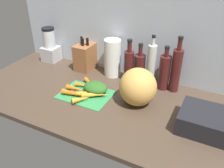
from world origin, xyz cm
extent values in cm
cube|color=#47382B|center=(0.00, 0.00, -1.50)|extent=(170.00, 80.00, 3.00)
cube|color=#ADB7C1|center=(0.00, 38.50, 30.00)|extent=(170.00, 3.00, 60.00)
cube|color=#338C4C|center=(-7.47, -2.33, 0.40)|extent=(32.47, 24.41, 0.80)
cone|color=orange|center=(-15.20, -2.39, 2.48)|extent=(12.92, 4.08, 3.36)
cone|color=orange|center=(-5.01, -2.12, 2.20)|extent=(15.03, 11.91, 2.80)
cone|color=orange|center=(-0.39, -3.05, 2.57)|extent=(16.37, 11.19, 3.53)
cone|color=#B2264C|center=(-3.38, 6.21, 1.80)|extent=(11.91, 5.38, 2.00)
cone|color=orange|center=(-12.15, -7.72, 2.54)|extent=(17.76, 5.37, 3.49)
cone|color=orange|center=(-5.40, -11.10, 2.59)|extent=(9.91, 10.76, 3.58)
cone|color=orange|center=(-12.86, 3.89, 2.10)|extent=(12.34, 4.13, 2.61)
cone|color=orange|center=(-10.03, 7.51, 2.22)|extent=(14.34, 11.15, 2.85)
cone|color=red|center=(-9.87, -4.87, 2.00)|extent=(12.52, 5.12, 2.41)
cone|color=#B2264C|center=(-4.83, 3.37, 2.13)|extent=(10.67, 4.22, 2.66)
ellipsoid|color=#2D6023|center=(-2.74, 2.25, 4.20)|extent=(16.07, 12.36, 6.80)
ellipsoid|color=gold|center=(25.21, 3.80, 11.45)|extent=(22.14, 21.66, 22.91)
cube|color=brown|center=(-27.11, 29.69, 9.79)|extent=(11.97, 17.05, 19.58)
cylinder|color=black|center=(-29.90, 30.14, 22.33)|extent=(1.79, 1.79, 5.50)
cylinder|color=black|center=(-27.11, 27.14, 22.33)|extent=(2.10, 2.10, 5.50)
cylinder|color=black|center=(-24.32, 29.17, 22.33)|extent=(1.98, 1.98, 5.50)
cube|color=#B2B2B7|center=(-60.52, 29.93, 5.74)|extent=(12.69, 12.69, 11.49)
cylinder|color=silver|center=(-60.52, 29.93, 18.56)|extent=(9.52, 9.52, 14.14)
cylinder|color=black|center=(-60.52, 29.93, 26.53)|extent=(9.71, 9.71, 1.80)
cylinder|color=white|center=(-4.22, 29.50, 13.51)|extent=(11.70, 11.70, 27.01)
cylinder|color=#471919|center=(9.72, 26.55, 10.98)|extent=(6.70, 6.70, 21.97)
cylinder|color=#471919|center=(9.72, 26.55, 25.46)|extent=(2.96, 2.96, 6.99)
cylinder|color=black|center=(9.72, 26.55, 29.76)|extent=(3.40, 3.40, 1.60)
cylinder|color=#471919|center=(16.93, 27.97, 10.12)|extent=(7.49, 7.49, 20.24)
cylinder|color=#471919|center=(16.93, 27.97, 23.58)|extent=(2.70, 2.70, 6.70)
cylinder|color=black|center=(16.93, 27.97, 27.73)|extent=(3.11, 3.11, 1.60)
cylinder|color=silver|center=(25.02, 27.52, 14.41)|extent=(5.65, 5.65, 28.82)
cylinder|color=silver|center=(25.02, 27.52, 31.37)|extent=(2.04, 2.04, 5.11)
cylinder|color=black|center=(25.02, 27.52, 34.72)|extent=(2.35, 2.35, 1.60)
cylinder|color=#471919|center=(34.01, 27.84, 11.51)|extent=(7.31, 7.31, 23.02)
cylinder|color=#471919|center=(34.01, 27.84, 25.60)|extent=(2.69, 2.69, 5.16)
cylinder|color=black|center=(34.01, 27.84, 28.98)|extent=(3.10, 3.10, 1.60)
cylinder|color=#471919|center=(41.09, 28.36, 14.17)|extent=(6.39, 6.39, 28.35)
cylinder|color=#471919|center=(41.09, 28.36, 31.84)|extent=(2.74, 2.74, 6.99)
cylinder|color=black|center=(41.09, 28.36, 36.14)|extent=(3.15, 3.15, 1.60)
cube|color=black|center=(64.46, -2.42, 5.27)|extent=(25.12, 22.72, 10.54)
camera|label=1|loc=(64.79, -108.95, 84.03)|focal=38.20mm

